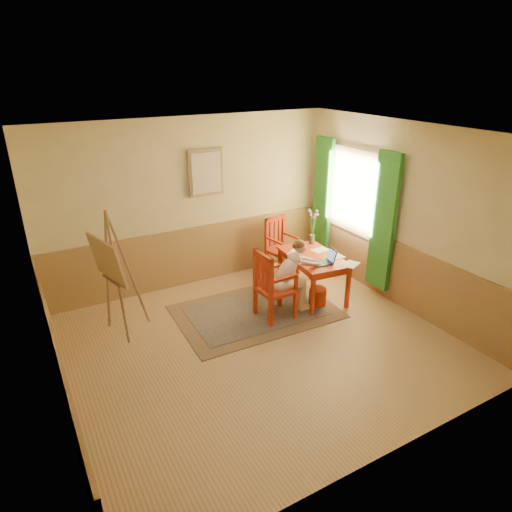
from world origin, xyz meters
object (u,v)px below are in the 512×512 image
chair_left (273,286)px  chair_back (281,246)px  figure (291,274)px  table (313,261)px  easel (110,264)px  laptop (325,261)px

chair_left → chair_back: size_ratio=1.05×
chair_back → figure: 1.43m
table → figure: (-0.59, -0.25, 0.01)m
table → easel: 3.10m
table → chair_back: chair_back is taller
chair_back → easel: size_ratio=0.56×
laptop → chair_back: bearing=87.7°
chair_left → laptop: size_ratio=2.88×
chair_left → chair_back: bearing=53.5°
figure → chair_back: bearing=63.8°
table → chair_left: chair_left is taller
table → chair_left: (-0.92, -0.27, -0.09)m
table → easel: size_ratio=0.69×
laptop → table: bearing=87.2°
chair_left → easel: (-2.12, 0.69, 0.54)m
figure → easel: size_ratio=0.63×
chair_back → laptop: 1.37m
table → chair_back: bearing=87.9°
chair_back → figure: size_ratio=0.89×
table → figure: bearing=-156.9°
figure → table: bearing=23.1°
chair_left → chair_back: 1.61m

